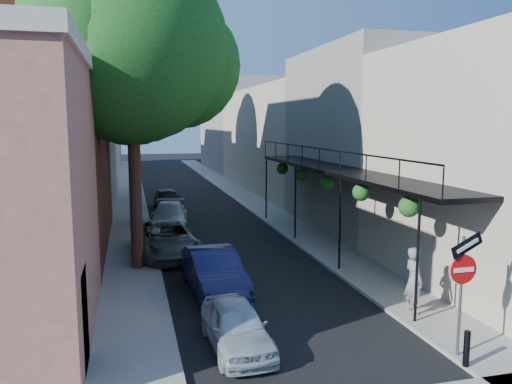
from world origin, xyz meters
TOP-DOWN VIEW (x-y plane):
  - road_surface at (0.00, 30.00)m, footprint 6.00×64.00m
  - sidewalk_left at (-4.00, 30.00)m, footprint 2.00×64.00m
  - sidewalk_right at (4.00, 30.00)m, footprint 2.00×64.00m
  - buildings_left at (-9.30, 28.76)m, footprint 10.10×59.10m
  - buildings_right at (8.99, 29.49)m, footprint 9.80×55.00m
  - sign_post at (3.16, 0.97)m, footprint 0.89×0.17m
  - bollard at (3.00, 0.50)m, footprint 0.14×0.14m
  - oak_near at (-3.37, 10.26)m, footprint 7.48×6.80m
  - oak_mid at (-3.42, 18.23)m, footprint 6.60×6.00m
  - oak_far at (-3.35, 27.27)m, footprint 7.70×7.00m
  - parked_car_a at (-1.62, 2.83)m, footprint 1.46×3.36m
  - parked_car_b at (-1.49, 6.89)m, footprint 1.70×4.29m
  - parked_car_c at (-2.60, 11.74)m, footprint 2.60×5.05m
  - parked_car_d at (-2.08, 17.24)m, footprint 2.30×4.58m
  - parked_car_e at (-1.78, 22.74)m, footprint 1.65×3.92m
  - pedestrian at (3.55, 3.54)m, footprint 0.46×0.69m

SIDE VIEW (x-z plane):
  - road_surface at x=0.00m, z-range 0.00..0.01m
  - sidewalk_left at x=-4.00m, z-range 0.00..0.12m
  - sidewalk_right at x=4.00m, z-range 0.00..0.12m
  - bollard at x=3.00m, z-range 0.12..0.92m
  - parked_car_a at x=-1.62m, z-range 0.00..1.13m
  - parked_car_d at x=-2.08m, z-range 0.00..1.28m
  - parked_car_e at x=-1.78m, z-range 0.00..1.33m
  - parked_car_c at x=-2.60m, z-range 0.00..1.36m
  - parked_car_b at x=-1.49m, z-range 0.00..1.39m
  - pedestrian at x=3.55m, z-range 0.12..2.00m
  - sign_post at x=3.16m, z-range 0.54..3.53m
  - buildings_right at x=8.99m, z-range -0.58..9.42m
  - buildings_left at x=-9.30m, z-range -1.06..10.94m
  - oak_mid at x=-3.42m, z-range 1.96..12.16m
  - oak_near at x=-3.37m, z-range 2.17..13.59m
  - oak_far at x=-3.35m, z-range 2.31..14.21m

